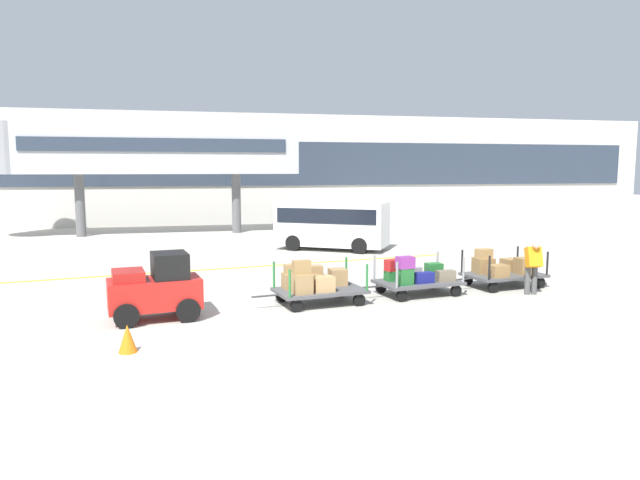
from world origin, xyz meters
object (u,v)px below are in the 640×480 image
baggage_handler (533,265)px  baggage_cart_middle (416,277)px  shuttle_van (332,222)px  baggage_tug (156,288)px  baggage_cart_lead (315,283)px  baggage_cart_tail (502,270)px  safety_cone_near (128,339)px

baggage_handler → baggage_cart_middle: bearing=167.2°
shuttle_van → baggage_cart_middle: bearing=-89.9°
baggage_tug → baggage_cart_lead: bearing=9.3°
baggage_cart_lead → baggage_cart_middle: (3.04, 0.43, -0.03)m
baggage_cart_tail → safety_cone_near: (-10.42, -4.03, -0.25)m
safety_cone_near → baggage_handler: bearing=14.7°
baggage_cart_middle → baggage_cart_tail: size_ratio=1.00×
baggage_cart_tail → baggage_handler: baggage_handler is taller
baggage_cart_lead → shuttle_van: size_ratio=0.60×
baggage_cart_tail → shuttle_van: (-2.98, 9.02, 0.71)m
baggage_cart_lead → baggage_handler: 6.25m
baggage_cart_tail → baggage_handler: (0.23, -1.24, 0.34)m
baggage_cart_tail → safety_cone_near: size_ratio=5.59×
baggage_tug → safety_cone_near: size_ratio=4.08×
baggage_cart_middle → shuttle_van: 9.56m
baggage_tug → baggage_cart_lead: 4.04m
baggage_cart_lead → baggage_handler: bearing=-2.7°
baggage_cart_lead → baggage_cart_tail: (6.01, 0.94, -0.03)m
baggage_cart_tail → baggage_cart_middle: bearing=-170.3°
shuttle_van → baggage_tug: bearing=-123.4°
baggage_handler → safety_cone_near: baggage_handler is taller
baggage_cart_middle → baggage_handler: baggage_handler is taller
baggage_cart_lead → baggage_cart_tail: 6.08m
baggage_cart_lead → baggage_handler: baggage_handler is taller
baggage_cart_middle → baggage_tug: bearing=-171.2°
safety_cone_near → baggage_cart_middle: bearing=25.3°
baggage_cart_lead → safety_cone_near: size_ratio=5.59×
baggage_tug → baggage_cart_lead: size_ratio=0.73×
baggage_tug → shuttle_van: (7.00, 10.61, 0.48)m
baggage_cart_lead → shuttle_van: 10.43m
baggage_cart_lead → safety_cone_near: 5.40m
baggage_cart_middle → shuttle_van: size_ratio=0.60×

